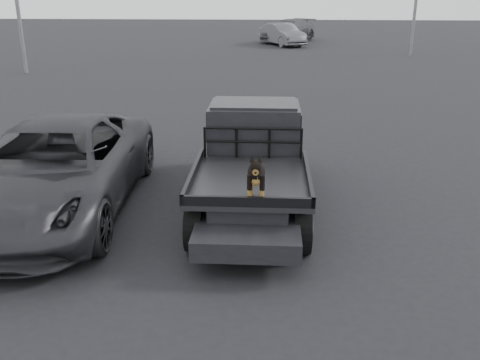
# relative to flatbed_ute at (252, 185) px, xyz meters

# --- Properties ---
(ground) EXTENTS (120.00, 120.00, 0.00)m
(ground) POSITION_rel_flatbed_ute_xyz_m (0.61, -1.49, -0.46)
(ground) COLOR black
(ground) RESTS_ON ground
(flatbed_ute) EXTENTS (2.00, 5.40, 0.92)m
(flatbed_ute) POSITION_rel_flatbed_ute_xyz_m (0.00, 0.00, 0.00)
(flatbed_ute) COLOR black
(flatbed_ute) RESTS_ON ground
(ute_cab) EXTENTS (1.72, 1.30, 0.88)m
(ute_cab) POSITION_rel_flatbed_ute_xyz_m (0.00, 0.95, 0.90)
(ute_cab) COLOR black
(ute_cab) RESTS_ON flatbed_ute
(headache_rack) EXTENTS (1.80, 0.08, 0.55)m
(headache_rack) POSITION_rel_flatbed_ute_xyz_m (0.00, 0.20, 0.74)
(headache_rack) COLOR black
(headache_rack) RESTS_ON flatbed_ute
(dog) EXTENTS (0.32, 0.60, 0.74)m
(dog) POSITION_rel_flatbed_ute_xyz_m (0.12, -1.86, 0.83)
(dog) COLOR black
(dog) RESTS_ON flatbed_ute
(parked_suv) EXTENTS (2.90, 5.94, 1.62)m
(parked_suv) POSITION_rel_flatbed_ute_xyz_m (-3.54, -0.32, 0.35)
(parked_suv) COLOR #2C2B30
(parked_suv) RESTS_ON ground
(distant_car_a) EXTENTS (3.33, 4.66, 1.46)m
(distant_car_a) POSITION_rel_flatbed_ute_xyz_m (1.07, 28.91, 0.27)
(distant_car_a) COLOR #505056
(distant_car_a) RESTS_ON ground
(distant_car_b) EXTENTS (4.68, 5.81, 1.58)m
(distant_car_b) POSITION_rel_flatbed_ute_xyz_m (1.52, 31.41, 0.33)
(distant_car_b) COLOR #424247
(distant_car_b) RESTS_ON ground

